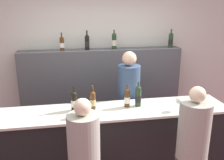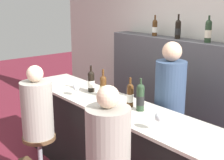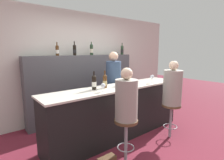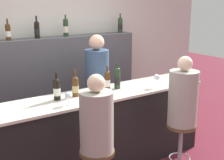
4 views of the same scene
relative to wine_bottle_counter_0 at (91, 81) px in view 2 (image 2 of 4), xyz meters
The scene contains 16 objects.
wall_back 1.55m from the wine_bottle_counter_0, 70.40° to the left, with size 6.40×0.05×2.60m.
bar_counter 0.81m from the wine_bottle_counter_0, ahead, with size 2.96×0.62×0.99m.
back_bar_cabinet 1.37m from the wine_bottle_counter_0, 67.14° to the left, with size 2.78×0.28×1.55m.
wine_bottle_counter_0 is the anchor object (origin of this frame).
wine_bottle_counter_1 0.23m from the wine_bottle_counter_0, ahead, with size 0.08×0.08×0.32m.
wine_bottle_counter_2 0.68m from the wine_bottle_counter_0, ahead, with size 0.07×0.07×0.31m.
wine_bottle_counter_3 0.83m from the wine_bottle_counter_0, ahead, with size 0.08×0.08×0.33m.
wine_bottle_backbar_0 1.35m from the wine_bottle_counter_0, 96.52° to the left, with size 0.07×0.07×0.29m.
wine_bottle_backbar_1 1.37m from the wine_bottle_counter_0, 77.39° to the left, with size 0.08×0.08×0.32m.
wine_bottle_backbar_2 1.53m from the wine_bottle_counter_0, 59.06° to the left, with size 0.08×0.08×0.32m.
wine_glass_0 0.23m from the wine_bottle_counter_0, 83.65° to the right, with size 0.08×0.08×0.14m.
wine_glass_1 1.31m from the wine_bottle_counter_0, 10.03° to the right, with size 0.08×0.08×0.17m.
bar_stool_left 0.96m from the wine_bottle_counter_0, 84.90° to the right, with size 0.35×0.35×0.66m.
guest_seated_left 0.76m from the wine_bottle_counter_0, 84.90° to the right, with size 0.33×0.33×0.77m.
guest_seated_right 1.45m from the wine_bottle_counter_0, 30.75° to the right, with size 0.34×0.34×0.82m.
bartender 1.01m from the wine_bottle_counter_0, 29.77° to the left, with size 0.33×0.33×1.64m.
Camera 2 is at (2.40, -1.73, 2.09)m, focal length 50.00 mm.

